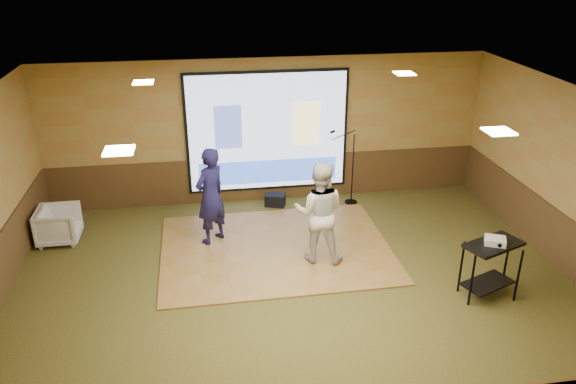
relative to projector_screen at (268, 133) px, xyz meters
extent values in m
plane|color=#2F3719|center=(0.00, -3.44, -1.47)|extent=(9.00, 9.00, 0.00)
cube|color=#A28743|center=(0.00, 0.06, 0.03)|extent=(9.00, 0.04, 3.00)
cube|color=#A28743|center=(0.00, -6.94, 0.03)|extent=(9.00, 0.04, 3.00)
cube|color=#A28743|center=(4.50, -3.44, 0.03)|extent=(0.04, 7.00, 3.00)
cube|color=white|center=(0.00, -3.44, 1.53)|extent=(9.00, 7.00, 0.04)
cube|color=#4C3819|center=(0.00, 0.04, -1.00)|extent=(9.00, 0.04, 0.95)
cube|color=#4C3819|center=(4.48, -3.44, -1.00)|extent=(0.04, 7.00, 0.95)
cube|color=black|center=(0.00, 0.01, 0.03)|extent=(3.32, 0.03, 2.52)
cube|color=#AEBADD|center=(0.00, -0.02, 0.03)|extent=(3.20, 0.02, 2.40)
cube|color=#415090|center=(-0.80, -0.03, 0.18)|extent=(0.55, 0.01, 0.90)
cube|color=#DFCA81|center=(0.80, -0.03, 0.18)|extent=(0.55, 0.01, 0.90)
cube|color=blue|center=(0.00, -0.03, -0.82)|extent=(2.88, 0.01, 0.50)
cube|color=#FFE7BF|center=(-2.20, -1.64, 1.50)|extent=(0.32, 0.32, 0.02)
cube|color=#FFE7BF|center=(2.20, -1.64, 1.50)|extent=(0.32, 0.32, 0.02)
cube|color=#FFE7BF|center=(-2.20, -4.94, 1.50)|extent=(0.32, 0.32, 0.02)
cube|color=#FFE7BF|center=(2.20, -4.94, 1.50)|extent=(0.32, 0.32, 0.02)
cube|color=olive|center=(-0.14, -2.17, -1.46)|extent=(4.08, 3.13, 0.03)
imported|color=#181543|center=(-1.24, -1.71, -0.55)|extent=(0.77, 0.76, 1.79)
imported|color=beige|center=(0.54, -2.65, -0.56)|extent=(1.02, 0.89, 1.78)
cylinder|color=black|center=(2.52, -4.29, -1.03)|extent=(0.04, 0.04, 0.88)
cylinder|color=black|center=(3.27, -4.29, -1.03)|extent=(0.04, 0.04, 0.88)
cylinder|color=black|center=(2.52, -3.92, -1.03)|extent=(0.04, 0.04, 0.88)
cylinder|color=black|center=(3.27, -3.92, -1.03)|extent=(0.04, 0.04, 0.88)
cube|color=black|center=(2.89, -4.11, -0.57)|extent=(0.88, 0.46, 0.05)
cube|color=black|center=(2.89, -4.11, -1.24)|extent=(0.79, 0.42, 0.03)
cube|color=white|center=(2.90, -4.12, -0.50)|extent=(0.37, 0.35, 0.10)
cylinder|color=black|center=(1.70, -0.44, -1.46)|extent=(0.26, 0.26, 0.02)
cylinder|color=black|center=(1.70, -0.44, -0.72)|extent=(0.02, 0.02, 1.51)
cylinder|color=black|center=(1.48, -0.44, 0.03)|extent=(0.48, 0.02, 0.19)
cylinder|color=black|center=(1.25, -0.44, 0.11)|extent=(0.11, 0.05, 0.08)
imported|color=gray|center=(-4.00, -1.26, -1.14)|extent=(0.73, 0.71, 0.67)
cube|color=black|center=(0.10, -0.33, -1.35)|extent=(0.47, 0.38, 0.25)
camera|label=1|loc=(-1.27, -10.87, 3.55)|focal=35.00mm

